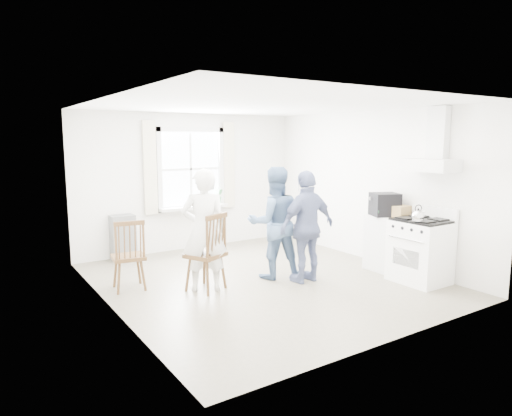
{
  "coord_description": "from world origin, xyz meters",
  "views": [
    {
      "loc": [
        -3.75,
        -5.52,
        2.11
      ],
      "look_at": [
        0.01,
        0.2,
        1.08
      ],
      "focal_mm": 32.0,
      "sensor_mm": 36.0,
      "label": 1
    }
  ],
  "objects_px": {
    "gas_stove": "(420,250)",
    "windsor_chair_b": "(129,248)",
    "person_right": "(307,227)",
    "low_cabinet": "(386,243)",
    "windsor_chair_a": "(212,244)",
    "person_mid": "(274,223)",
    "person_left": "(204,230)",
    "stereo_stack": "(385,204)"
  },
  "relations": [
    {
      "from": "person_left",
      "to": "person_right",
      "type": "distance_m",
      "value": 1.53
    },
    {
      "from": "gas_stove",
      "to": "person_left",
      "type": "relative_size",
      "value": 0.65
    },
    {
      "from": "stereo_stack",
      "to": "person_left",
      "type": "distance_m",
      "value": 2.96
    },
    {
      "from": "windsor_chair_a",
      "to": "person_left",
      "type": "height_order",
      "value": "person_left"
    },
    {
      "from": "stereo_stack",
      "to": "person_left",
      "type": "relative_size",
      "value": 0.3
    },
    {
      "from": "gas_stove",
      "to": "person_right",
      "type": "height_order",
      "value": "person_right"
    },
    {
      "from": "low_cabinet",
      "to": "person_left",
      "type": "height_order",
      "value": "person_left"
    },
    {
      "from": "person_left",
      "to": "person_mid",
      "type": "relative_size",
      "value": 1.01
    },
    {
      "from": "gas_stove",
      "to": "person_mid",
      "type": "distance_m",
      "value": 2.21
    },
    {
      "from": "windsor_chair_a",
      "to": "person_mid",
      "type": "xyz_separation_m",
      "value": [
        1.1,
        0.06,
        0.17
      ]
    },
    {
      "from": "stereo_stack",
      "to": "windsor_chair_b",
      "type": "bearing_deg",
      "value": 162.09
    },
    {
      "from": "gas_stove",
      "to": "person_left",
      "type": "bearing_deg",
      "value": 153.5
    },
    {
      "from": "stereo_stack",
      "to": "person_right",
      "type": "bearing_deg",
      "value": 171.17
    },
    {
      "from": "windsor_chair_a",
      "to": "windsor_chair_b",
      "type": "bearing_deg",
      "value": 146.89
    },
    {
      "from": "windsor_chair_b",
      "to": "person_left",
      "type": "bearing_deg",
      "value": -30.24
    },
    {
      "from": "low_cabinet",
      "to": "person_right",
      "type": "xyz_separation_m",
      "value": [
        -1.46,
        0.25,
        0.38
      ]
    },
    {
      "from": "windsor_chair_a",
      "to": "person_mid",
      "type": "bearing_deg",
      "value": 3.3
    },
    {
      "from": "gas_stove",
      "to": "windsor_chair_a",
      "type": "height_order",
      "value": "gas_stove"
    },
    {
      "from": "stereo_stack",
      "to": "person_right",
      "type": "height_order",
      "value": "person_right"
    },
    {
      "from": "person_mid",
      "to": "windsor_chair_b",
      "type": "bearing_deg",
      "value": 4.24
    },
    {
      "from": "windsor_chair_a",
      "to": "person_mid",
      "type": "relative_size",
      "value": 0.65
    },
    {
      "from": "stereo_stack",
      "to": "windsor_chair_a",
      "type": "distance_m",
      "value": 2.89
    },
    {
      "from": "windsor_chair_a",
      "to": "windsor_chair_b",
      "type": "distance_m",
      "value": 1.15
    },
    {
      "from": "low_cabinet",
      "to": "windsor_chair_a",
      "type": "bearing_deg",
      "value": 167.82
    },
    {
      "from": "gas_stove",
      "to": "person_mid",
      "type": "xyz_separation_m",
      "value": [
        -1.68,
        1.38,
        0.37
      ]
    },
    {
      "from": "windsor_chair_b",
      "to": "person_mid",
      "type": "bearing_deg",
      "value": -15.28
    },
    {
      "from": "windsor_chair_a",
      "to": "person_mid",
      "type": "distance_m",
      "value": 1.12
    },
    {
      "from": "person_left",
      "to": "person_right",
      "type": "bearing_deg",
      "value": -174.59
    },
    {
      "from": "low_cabinet",
      "to": "windsor_chair_b",
      "type": "bearing_deg",
      "value": 161.95
    },
    {
      "from": "low_cabinet",
      "to": "windsor_chair_a",
      "type": "relative_size",
      "value": 0.81
    },
    {
      "from": "person_mid",
      "to": "stereo_stack",
      "type": "bearing_deg",
      "value": 178.52
    },
    {
      "from": "windsor_chair_b",
      "to": "windsor_chair_a",
      "type": "bearing_deg",
      "value": -33.11
    },
    {
      "from": "windsor_chair_b",
      "to": "stereo_stack",
      "type": "bearing_deg",
      "value": -17.91
    },
    {
      "from": "gas_stove",
      "to": "person_right",
      "type": "distance_m",
      "value": 1.72
    },
    {
      "from": "person_left",
      "to": "person_mid",
      "type": "height_order",
      "value": "person_left"
    },
    {
      "from": "low_cabinet",
      "to": "windsor_chair_b",
      "type": "distance_m",
      "value": 4.02
    },
    {
      "from": "gas_stove",
      "to": "windsor_chair_b",
      "type": "height_order",
      "value": "gas_stove"
    },
    {
      "from": "gas_stove",
      "to": "windsor_chair_b",
      "type": "xyz_separation_m",
      "value": [
        -3.75,
        1.94,
        0.14
      ]
    },
    {
      "from": "stereo_stack",
      "to": "person_mid",
      "type": "xyz_separation_m",
      "value": [
        -1.7,
        0.65,
        -0.23
      ]
    },
    {
      "from": "person_left",
      "to": "person_mid",
      "type": "xyz_separation_m",
      "value": [
        1.17,
        -0.04,
        -0.01
      ]
    },
    {
      "from": "low_cabinet",
      "to": "windsor_chair_a",
      "type": "distance_m",
      "value": 2.93
    },
    {
      "from": "windsor_chair_b",
      "to": "person_mid",
      "type": "height_order",
      "value": "person_mid"
    }
  ]
}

